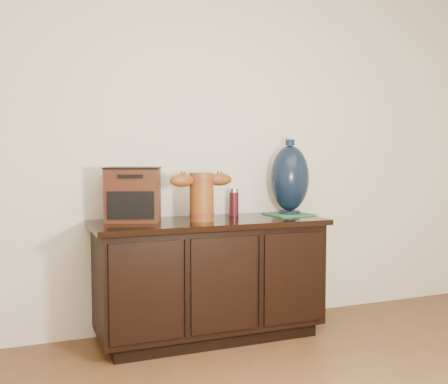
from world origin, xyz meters
name	(u,v)px	position (x,y,z in m)	size (l,w,h in m)	color
sideboard	(210,278)	(0.00, 2.23, 0.39)	(1.46, 0.56, 0.75)	black
terracotta_vessel	(202,194)	(-0.06, 2.20, 0.92)	(0.42, 0.17, 0.30)	brown
tv_radio	(133,194)	(-0.46, 2.34, 0.92)	(0.40, 0.36, 0.33)	#3F1D0F
green_mat	(289,214)	(0.60, 2.29, 0.76)	(0.27, 0.27, 0.01)	#2D6633
lamp_base	(290,179)	(0.60, 2.29, 1.00)	(0.28, 0.28, 0.50)	black
spray_can	(234,202)	(0.23, 2.39, 0.84)	(0.06, 0.06, 0.18)	#5C0F19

